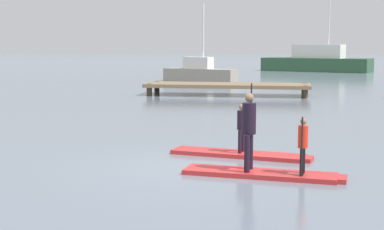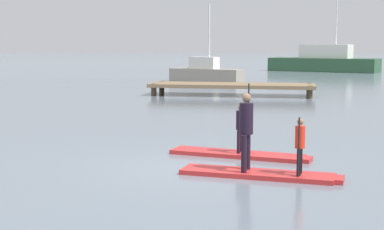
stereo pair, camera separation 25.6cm
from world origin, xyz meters
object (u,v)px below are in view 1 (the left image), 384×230
Objects in this scene: paddleboard_near at (241,154)px; paddleboard_far at (263,174)px; fishing_boat_green_midground at (200,72)px; paddler_child_front at (303,143)px; paddler_child_solo at (241,125)px; motor_boat_small_navy at (317,61)px; paddler_adult at (249,126)px.

paddleboard_near is 2.17m from paddleboard_far.
fishing_boat_green_midground reaches higher than paddleboard_far.
paddler_child_front is 29.58m from fishing_boat_green_midground.
paddleboard_near is 2.94× the size of paddler_child_solo.
paddleboard_far is at bearing -72.80° from paddleboard_near.
paddler_child_solo is 0.22× the size of fishing_boat_green_midground.
motor_boat_small_navy is (3.57, 42.37, 0.89)m from paddleboard_near.
motor_boat_small_navy is (2.13, 44.56, 0.19)m from paddler_child_front.
motor_boat_small_navy reaches higher than paddler_child_front.
paddleboard_far is 1.88× the size of paddler_adult.
paddleboard_near is 0.34× the size of motor_boat_small_navy.
paddler_child_solo is 2.29m from paddleboard_far.
paddler_child_solo is 0.35× the size of paddleboard_far.
paddler_child_solo is at bearing 122.95° from paddler_child_front.
paddler_adult reaches higher than paddler_child_front.
paddler_child_solo and paddler_child_front have the same top height.
paddleboard_near is 2.28m from paddler_adult.
paddleboard_near is at bearing -94.81° from motor_boat_small_navy.
paddleboard_near is 1.93× the size of paddler_adult.
motor_boat_small_navy is (3.56, 42.36, 0.17)m from paddler_child_solo.
paddler_adult is 44.52m from motor_boat_small_navy.
paddler_child_solo is at bearing -79.18° from fishing_boat_green_midground.
paddleboard_far is 1.04m from paddler_adult.
paddleboard_near is at bearing -138.41° from paddler_child_solo.
paddler_child_front is (0.79, -0.12, 0.70)m from paddleboard_far.
fishing_boat_green_midground is (-5.73, 28.74, 0.59)m from paddleboard_far.
paddler_adult is 0.34× the size of fishing_boat_green_midground.
fishing_boat_green_midground reaches higher than paddler_adult.
paddler_child_front reaches higher than paddleboard_near.
paddleboard_far is at bearing -73.11° from paddler_child_solo.
fishing_boat_green_midground is (-5.09, 26.67, 0.59)m from paddleboard_near.
paddleboard_far is at bearing -93.77° from motor_boat_small_navy.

